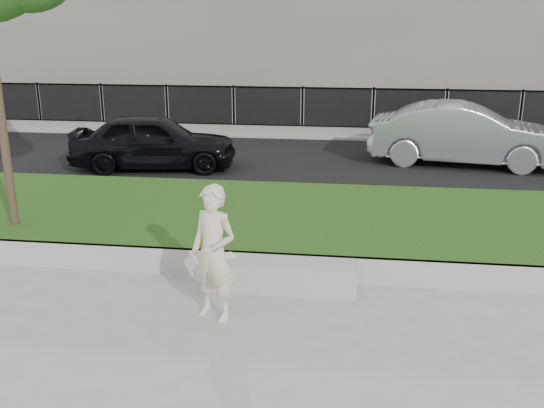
# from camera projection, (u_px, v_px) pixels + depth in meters

# --- Properties ---
(ground) EXTENTS (90.00, 90.00, 0.00)m
(ground) POSITION_uv_depth(u_px,v_px,m) (270.00, 312.00, 7.89)
(ground) COLOR gray
(ground) RESTS_ON ground
(grass_bank) EXTENTS (34.00, 4.00, 0.40)m
(grass_bank) POSITION_uv_depth(u_px,v_px,m) (293.00, 223.00, 10.67)
(grass_bank) COLOR black
(grass_bank) RESTS_ON ground
(grass_kerb) EXTENTS (34.00, 0.08, 0.40)m
(grass_kerb) POSITION_uv_depth(u_px,v_px,m) (280.00, 266.00, 8.81)
(grass_kerb) COLOR #99978F
(grass_kerb) RESTS_ON ground
(street) EXTENTS (34.00, 7.00, 0.04)m
(street) POSITION_uv_depth(u_px,v_px,m) (313.00, 162.00, 15.93)
(street) COLOR black
(street) RESTS_ON ground
(far_pavement) EXTENTS (34.00, 3.00, 0.12)m
(far_pavement) POSITION_uv_depth(u_px,v_px,m) (322.00, 130.00, 20.18)
(far_pavement) COLOR gray
(far_pavement) RESTS_ON ground
(iron_fence) EXTENTS (32.00, 0.30, 1.50)m
(iron_fence) POSITION_uv_depth(u_px,v_px,m) (321.00, 121.00, 19.09)
(iron_fence) COLOR slate
(iron_fence) RESTS_ON far_pavement
(stone_bench) EXTENTS (2.02, 0.50, 0.41)m
(stone_bench) POSITION_uv_depth(u_px,v_px,m) (285.00, 275.00, 8.49)
(stone_bench) COLOR #99978F
(stone_bench) RESTS_ON ground
(man) EXTENTS (0.75, 0.64, 1.74)m
(man) POSITION_uv_depth(u_px,v_px,m) (214.00, 253.00, 7.50)
(man) COLOR beige
(man) RESTS_ON ground
(book) EXTENTS (0.26, 0.24, 0.02)m
(book) POSITION_uv_depth(u_px,v_px,m) (227.00, 255.00, 8.63)
(book) COLOR white
(book) RESTS_ON stone_bench
(car_dark) EXTENTS (4.24, 2.21, 1.38)m
(car_dark) POSITION_uv_depth(u_px,v_px,m) (154.00, 141.00, 15.01)
(car_dark) COLOR black
(car_dark) RESTS_ON street
(car_silver) EXTENTS (4.92, 2.31, 1.56)m
(car_silver) POSITION_uv_depth(u_px,v_px,m) (464.00, 134.00, 15.40)
(car_silver) COLOR #94979C
(car_silver) RESTS_ON street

